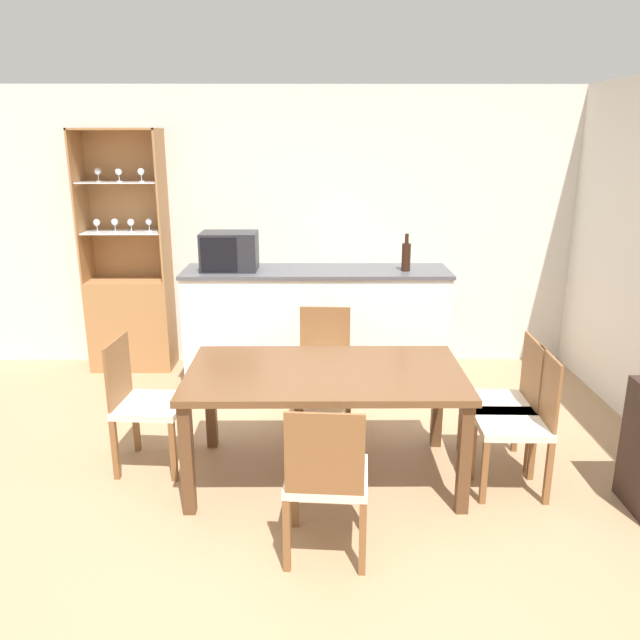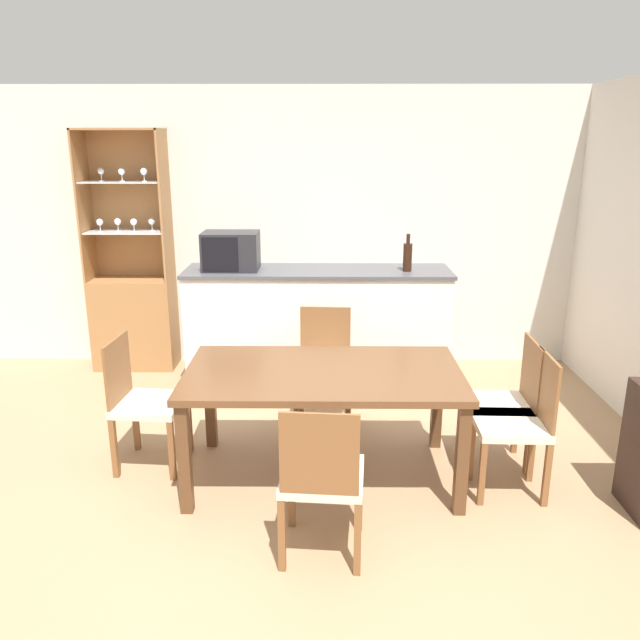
# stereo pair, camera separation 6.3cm
# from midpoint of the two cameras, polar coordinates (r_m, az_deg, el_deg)

# --- Properties ---
(ground_plane) EXTENTS (18.00, 18.00, 0.00)m
(ground_plane) POSITION_cam_midpoint_polar(r_m,az_deg,el_deg) (3.82, -2.68, -16.95)
(ground_plane) COLOR #A37F5B
(wall_back) EXTENTS (6.80, 0.06, 2.55)m
(wall_back) POSITION_cam_midpoint_polar(r_m,az_deg,el_deg) (5.88, -1.45, 8.27)
(wall_back) COLOR silver
(wall_back) RESTS_ON ground_plane
(kitchen_counter) EXTENTS (2.23, 0.57, 1.04)m
(kitchen_counter) POSITION_cam_midpoint_polar(r_m,az_deg,el_deg) (5.35, 0.12, -0.80)
(kitchen_counter) COLOR white
(kitchen_counter) RESTS_ON ground_plane
(display_cabinet) EXTENTS (0.75, 0.37, 2.18)m
(display_cabinet) POSITION_cam_midpoint_polar(r_m,az_deg,el_deg) (6.07, -16.38, 1.51)
(display_cabinet) COLOR #A37042
(display_cabinet) RESTS_ON ground_plane
(dining_table) EXTENTS (1.70, 0.94, 0.72)m
(dining_table) POSITION_cam_midpoint_polar(r_m,az_deg,el_deg) (3.87, 0.77, -5.76)
(dining_table) COLOR brown
(dining_table) RESTS_ON ground_plane
(dining_chair_side_right_far) EXTENTS (0.43, 0.43, 0.87)m
(dining_chair_side_right_far) POSITION_cam_midpoint_polar(r_m,az_deg,el_deg) (4.24, 16.91, -7.33)
(dining_chair_side_right_far) COLOR beige
(dining_chair_side_right_far) RESTS_ON ground_plane
(dining_chair_head_far) EXTENTS (0.44, 0.44, 0.87)m
(dining_chair_head_far) POSITION_cam_midpoint_polar(r_m,az_deg,el_deg) (4.68, 0.76, -4.36)
(dining_chair_head_far) COLOR beige
(dining_chair_head_far) RESTS_ON ground_plane
(dining_chair_side_left_far) EXTENTS (0.45, 0.45, 0.87)m
(dining_chair_side_left_far) POSITION_cam_midpoint_polar(r_m,az_deg,el_deg) (4.24, -15.43, -7.24)
(dining_chair_side_left_far) COLOR beige
(dining_chair_side_left_far) RESTS_ON ground_plane
(dining_chair_side_right_near) EXTENTS (0.43, 0.43, 0.87)m
(dining_chair_side_right_near) POSITION_cam_midpoint_polar(r_m,az_deg,el_deg) (4.00, 18.02, -8.92)
(dining_chair_side_right_near) COLOR beige
(dining_chair_side_right_near) RESTS_ON ground_plane
(dining_chair_head_near) EXTENTS (0.45, 0.45, 0.87)m
(dining_chair_head_near) POSITION_cam_midpoint_polar(r_m,az_deg,el_deg) (3.24, 0.75, -14.27)
(dining_chair_head_near) COLOR beige
(dining_chair_head_near) RESTS_ON ground_plane
(microwave) EXTENTS (0.46, 0.33, 0.31)m
(microwave) POSITION_cam_midpoint_polar(r_m,az_deg,el_deg) (5.25, -7.81, 6.28)
(microwave) COLOR #232328
(microwave) RESTS_ON kitchen_counter
(wine_bottle) EXTENTS (0.07, 0.07, 0.31)m
(wine_bottle) POSITION_cam_midpoint_polar(r_m,az_deg,el_deg) (5.19, 8.35, 5.78)
(wine_bottle) COLOR black
(wine_bottle) RESTS_ON kitchen_counter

